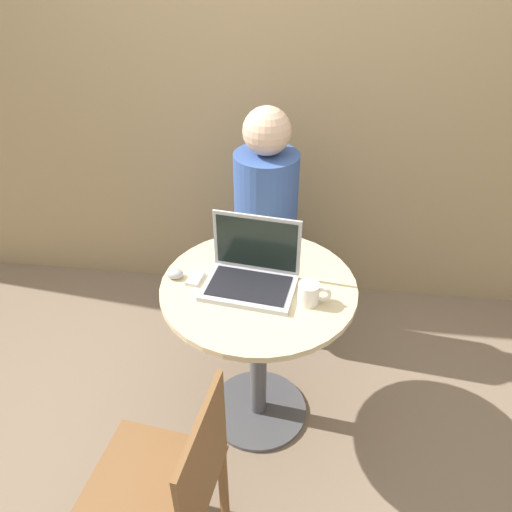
{
  "coord_description": "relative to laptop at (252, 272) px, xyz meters",
  "views": [
    {
      "loc": [
        0.17,
        -1.5,
        1.97
      ],
      "look_at": [
        -0.02,
        0.05,
        0.86
      ],
      "focal_mm": 35.0,
      "sensor_mm": 36.0,
      "label": 1
    }
  ],
  "objects": [
    {
      "name": "person_seated",
      "position": [
        0.0,
        0.62,
        -0.28
      ],
      "size": [
        0.34,
        0.49,
        1.27
      ],
      "color": "#3D4766",
      "rests_on": "ground_plane"
    },
    {
      "name": "ground_plane",
      "position": [
        0.03,
        -0.0,
        -0.82
      ],
      "size": [
        12.0,
        12.0,
        0.0
      ],
      "primitive_type": "plane",
      "color": "#7F6B56"
    },
    {
      "name": "back_wall",
      "position": [
        0.03,
        1.0,
        0.48
      ],
      "size": [
        7.0,
        0.05,
        2.6
      ],
      "color": "tan",
      "rests_on": "ground_plane"
    },
    {
      "name": "laptop",
      "position": [
        0.0,
        0.0,
        0.0
      ],
      "size": [
        0.37,
        0.28,
        0.26
      ],
      "color": "#B7B7BC",
      "rests_on": "round_table"
    },
    {
      "name": "computer_mouse",
      "position": [
        -0.31,
        0.0,
        -0.04
      ],
      "size": [
        0.07,
        0.05,
        0.04
      ],
      "color": "#B2B2B7",
      "rests_on": "round_table"
    },
    {
      "name": "coffee_cup",
      "position": [
        0.22,
        -0.09,
        -0.02
      ],
      "size": [
        0.12,
        0.08,
        0.08
      ],
      "color": "white",
      "rests_on": "round_table"
    },
    {
      "name": "round_table",
      "position": [
        0.03,
        -0.0,
        -0.27
      ],
      "size": [
        0.76,
        0.76,
        0.76
      ],
      "color": "#4C4C51",
      "rests_on": "ground_plane"
    },
    {
      "name": "chair_empty",
      "position": [
        -0.18,
        -0.68,
        -0.38
      ],
      "size": [
        0.45,
        0.45,
        0.84
      ],
      "color": "brown",
      "rests_on": "ground_plane"
    },
    {
      "name": "cell_phone",
      "position": [
        -0.22,
        -0.01,
        -0.05
      ],
      "size": [
        0.06,
        0.1,
        0.02
      ],
      "color": "silver",
      "rests_on": "round_table"
    }
  ]
}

